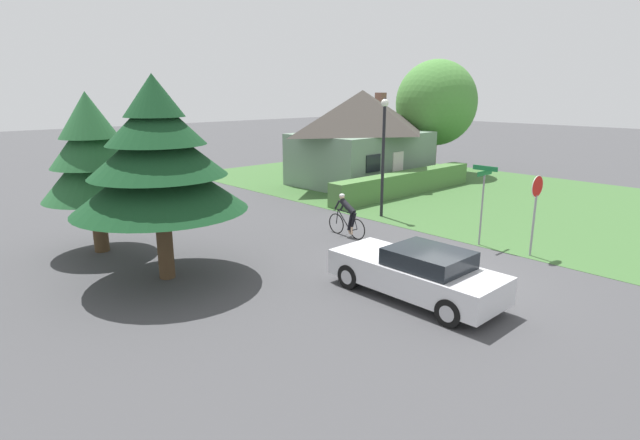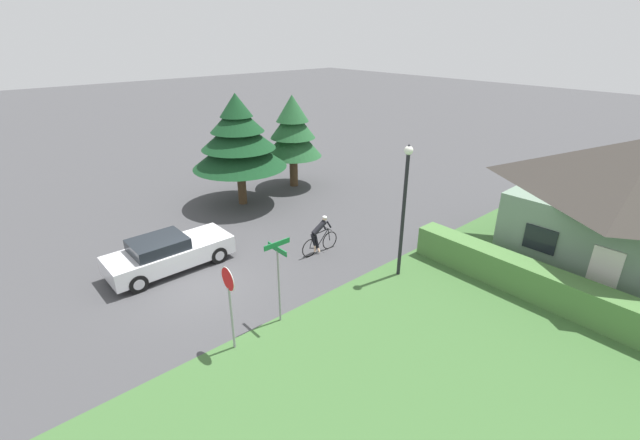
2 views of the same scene
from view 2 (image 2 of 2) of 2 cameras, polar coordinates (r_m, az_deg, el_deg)
name	(u,v)px [view 2 (image 2 of 2)]	position (r m, az deg, el deg)	size (l,w,h in m)	color
ground_plane	(199,285)	(16.09, -15.89, -8.30)	(140.00, 140.00, 0.00)	#424244
grass_verge_right	(587,426)	(12.53, 32.03, -22.27)	(16.00, 36.00, 0.01)	#3D6633
cottage_house	(640,207)	(18.57, 36.86, 1.40)	(8.30, 5.86, 5.24)	slate
hedge_row	(553,290)	(16.10, 28.66, -8.14)	(10.23, 0.90, 1.15)	#4C7A3D
sedan_left_lane	(169,253)	(17.10, -19.55, -4.20)	(1.86, 4.60, 1.36)	silver
cyclist	(320,236)	(17.26, -0.06, -2.12)	(0.44, 1.85, 1.57)	black
stop_sign	(229,293)	(11.96, -12.01, -9.46)	(0.70, 0.07, 2.63)	gray
street_lamp	(405,198)	(15.06, 11.21, 2.91)	(0.31, 0.31, 4.94)	black
street_name_sign	(278,267)	(12.80, -5.61, -6.31)	(0.90, 0.90, 2.76)	gray
conifer_tall_near	(238,140)	(21.95, -10.85, 10.49)	(4.73, 4.73, 5.64)	#4C3823
conifer_tall_far	(293,131)	(24.42, -3.66, 11.79)	(3.24, 3.24, 5.18)	#4C3823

